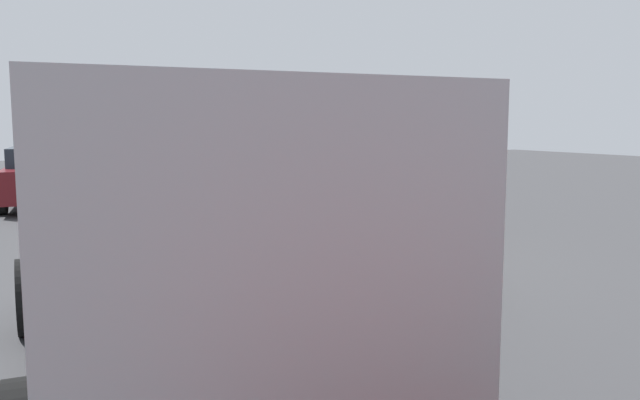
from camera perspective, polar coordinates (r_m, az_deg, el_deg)
ground_plane at (r=9.26m, az=1.69°, el=-5.45°), size 60.00×60.00×0.00m
art_car_decorated at (r=9.20m, az=1.64°, el=-0.97°), size 4.84×3.10×1.68m
parked_van_near_left at (r=5.03m, az=-13.05°, el=-1.95°), size 5.20×2.34×2.16m
parked_sedan_far_right at (r=16.70m, az=-22.93°, el=1.97°), size 4.52×2.31×1.41m
parked_sedan_behind_left at (r=12.70m, az=0.54°, el=1.33°), size 4.44×2.72×1.51m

